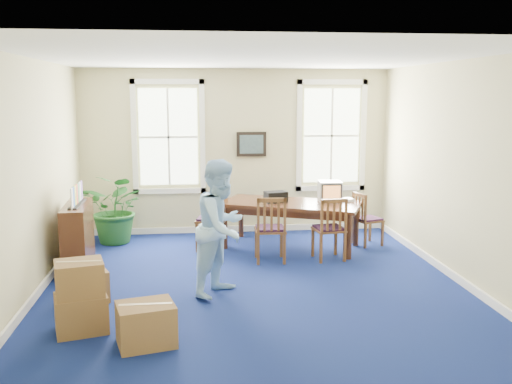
{
  "coord_description": "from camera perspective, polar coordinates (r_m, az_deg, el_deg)",
  "views": [
    {
      "loc": [
        -0.84,
        -7.86,
        2.71
      ],
      "look_at": [
        0.1,
        0.6,
        1.25
      ],
      "focal_mm": 40.0,
      "sensor_mm": 36.0,
      "label": 1
    }
  ],
  "objects": [
    {
      "name": "conference_table",
      "position": [
        10.22,
        3.52,
        -3.29
      ],
      "size": [
        2.64,
        1.97,
        0.82
      ],
      "primitive_type": null,
      "rotation": [
        0.0,
        0.0,
        -0.42
      ],
      "color": "#442315",
      "rests_on": "ground"
    },
    {
      "name": "brochure_rack",
      "position": [
        9.16,
        -17.47,
        -0.55
      ],
      "size": [
        0.17,
        0.77,
        0.34
      ],
      "primitive_type": null,
      "rotation": [
        0.0,
        0.0,
        0.05
      ],
      "color": "#99999E",
      "rests_on": "credenza"
    },
    {
      "name": "chair_near_right",
      "position": [
        9.52,
        7.3,
        -3.59
      ],
      "size": [
        0.53,
        0.53,
        1.06
      ],
      "primitive_type": null,
      "rotation": [
        0.0,
        0.0,
        3.26
      ],
      "color": "brown",
      "rests_on": "ground"
    },
    {
      "name": "man",
      "position": [
        7.76,
        -3.44,
        -3.55
      ],
      "size": [
        1.1,
        1.15,
        1.86
      ],
      "primitive_type": "imported",
      "rotation": [
        0.0,
        0.0,
        0.95
      ],
      "color": "#9FD0FD",
      "rests_on": "ground"
    },
    {
      "name": "baseboard_left",
      "position": [
        8.56,
        -20.66,
        -8.95
      ],
      "size": [
        0.04,
        6.5,
        0.12
      ],
      "primitive_type": "cube",
      "color": "white",
      "rests_on": "ground"
    },
    {
      "name": "equipment_bag",
      "position": [
        10.13,
        1.98,
        -0.48
      ],
      "size": [
        0.43,
        0.33,
        0.19
      ],
      "primitive_type": "cube",
      "rotation": [
        0.0,
        0.0,
        0.25
      ],
      "color": "black",
      "rests_on": "conference_table"
    },
    {
      "name": "wall_back",
      "position": [
        11.19,
        -2.02,
        4.04
      ],
      "size": [
        6.5,
        0.0,
        6.5
      ],
      "primitive_type": "plane",
      "rotation": [
        1.57,
        0.0,
        0.0
      ],
      "color": "#C7BE8B",
      "rests_on": "ground"
    },
    {
      "name": "wall_left",
      "position": [
        8.22,
        -21.51,
        1.29
      ],
      "size": [
        0.0,
        6.5,
        6.5
      ],
      "primitive_type": "plane",
      "rotation": [
        1.57,
        0.0,
        1.57
      ],
      "color": "#C7BE8B",
      "rests_on": "ground"
    },
    {
      "name": "wall_picture",
      "position": [
        11.16,
        -0.46,
        4.8
      ],
      "size": [
        0.58,
        0.06,
        0.48
      ],
      "primitive_type": null,
      "color": "black",
      "rests_on": "ground"
    },
    {
      "name": "chair_near_left",
      "position": [
        9.33,
        1.42,
        -3.67
      ],
      "size": [
        0.51,
        0.51,
        1.1
      ],
      "primitive_type": null,
      "rotation": [
        0.0,
        0.0,
        3.1
      ],
      "color": "brown",
      "rests_on": "ground"
    },
    {
      "name": "chair_end_left",
      "position": [
        10.05,
        -4.47,
        -2.65
      ],
      "size": [
        0.61,
        0.61,
        1.12
      ],
      "primitive_type": null,
      "rotation": [
        0.0,
        0.0,
        -1.81
      ],
      "color": "brown",
      "rests_on": "ground"
    },
    {
      "name": "wall_right",
      "position": [
        8.82,
        19.55,
        1.94
      ],
      "size": [
        0.0,
        6.5,
        6.5
      ],
      "primitive_type": "plane",
      "rotation": [
        1.57,
        0.0,
        -1.57
      ],
      "color": "#C7BE8B",
      "rests_on": "ground"
    },
    {
      "name": "ceiling",
      "position": [
        7.92,
        -0.24,
        13.28
      ],
      "size": [
        6.5,
        6.5,
        0.0
      ],
      "primitive_type": "plane",
      "rotation": [
        3.14,
        0.0,
        0.0
      ],
      "color": "white",
      "rests_on": "ground"
    },
    {
      "name": "potted_plant",
      "position": [
        10.75,
        -13.73,
        -1.61
      ],
      "size": [
        1.47,
        1.39,
        1.29
      ],
      "primitive_type": "imported",
      "rotation": [
        0.0,
        0.0,
        -0.41
      ],
      "color": "#1C521D",
      "rests_on": "ground"
    },
    {
      "name": "baseboard_right",
      "position": [
        9.13,
        18.82,
        -7.68
      ],
      "size": [
        0.04,
        6.5,
        0.12
      ],
      "primitive_type": "cube",
      "color": "white",
      "rests_on": "ground"
    },
    {
      "name": "cardboard_boxes",
      "position": [
        7.01,
        -15.2,
        -9.52
      ],
      "size": [
        1.91,
        1.91,
        0.88
      ],
      "primitive_type": null,
      "rotation": [
        0.0,
        0.0,
        0.29
      ],
      "color": "olive",
      "rests_on": "ground"
    },
    {
      "name": "chair_end_right",
      "position": [
        10.54,
        11.15,
        -2.65
      ],
      "size": [
        0.55,
        0.55,
        0.97
      ],
      "primitive_type": null,
      "rotation": [
        0.0,
        0.0,
        1.89
      ],
      "color": "brown",
      "rests_on": "ground"
    },
    {
      "name": "window_left",
      "position": [
        11.13,
        -8.74,
        5.45
      ],
      "size": [
        1.4,
        0.12,
        2.2
      ],
      "primitive_type": null,
      "color": "white",
      "rests_on": "ground"
    },
    {
      "name": "credenza",
      "position": [
        9.29,
        -17.37,
        -4.54
      ],
      "size": [
        0.43,
        1.26,
        0.98
      ],
      "primitive_type": "cube",
      "rotation": [
        0.0,
        0.0,
        0.06
      ],
      "color": "#442315",
      "rests_on": "ground"
    },
    {
      "name": "game_console",
      "position": [
        10.36,
        9.2,
        -0.77
      ],
      "size": [
        0.2,
        0.24,
        0.05
      ],
      "primitive_type": "cube",
      "rotation": [
        0.0,
        0.0,
        0.21
      ],
      "color": "white",
      "rests_on": "conference_table"
    },
    {
      "name": "wall_front",
      "position": [
        4.81,
        3.91,
        -3.64
      ],
      "size": [
        6.5,
        0.0,
        6.5
      ],
      "primitive_type": "plane",
      "rotation": [
        -1.57,
        0.0,
        0.0
      ],
      "color": "#C7BE8B",
      "rests_on": "ground"
    },
    {
      "name": "crt_tv",
      "position": [
        10.3,
        7.39,
        0.09
      ],
      "size": [
        0.42,
        0.45,
        0.36
      ],
      "primitive_type": null,
      "rotation": [
        0.0,
        0.0,
        -0.06
      ],
      "color": "#B7B7BC",
      "rests_on": "conference_table"
    },
    {
      "name": "baseboard_back",
      "position": [
        11.42,
        -1.96,
        -3.68
      ],
      "size": [
        6.0,
        0.04,
        0.12
      ],
      "primitive_type": "cube",
      "color": "white",
      "rests_on": "ground"
    },
    {
      "name": "floor",
      "position": [
        8.36,
        -0.23,
        -9.19
      ],
      "size": [
        6.5,
        6.5,
        0.0
      ],
      "primitive_type": "plane",
      "color": "navy",
      "rests_on": "ground"
    },
    {
      "name": "window_right",
      "position": [
        11.45,
        7.55,
        5.6
      ],
      "size": [
        1.4,
        0.12,
        2.2
      ],
      "primitive_type": null,
      "color": "white",
      "rests_on": "ground"
    }
  ]
}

